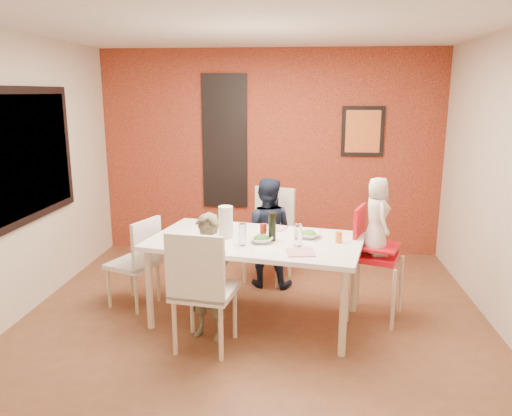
# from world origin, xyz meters

# --- Properties ---
(ground) EXTENTS (4.50, 4.50, 0.00)m
(ground) POSITION_xyz_m (0.00, 0.00, 0.00)
(ground) COLOR brown
(ground) RESTS_ON ground
(ceiling) EXTENTS (4.50, 4.50, 0.02)m
(ceiling) POSITION_xyz_m (0.00, 0.00, 2.70)
(ceiling) COLOR silver
(ceiling) RESTS_ON wall_back
(wall_back) EXTENTS (4.50, 0.02, 2.70)m
(wall_back) POSITION_xyz_m (0.00, 2.25, 1.35)
(wall_back) COLOR beige
(wall_back) RESTS_ON ground
(wall_front) EXTENTS (4.50, 0.02, 2.70)m
(wall_front) POSITION_xyz_m (0.00, -2.25, 1.35)
(wall_front) COLOR beige
(wall_front) RESTS_ON ground
(wall_left) EXTENTS (0.02, 4.50, 2.70)m
(wall_left) POSITION_xyz_m (-2.25, 0.00, 1.35)
(wall_left) COLOR beige
(wall_left) RESTS_ON ground
(brick_accent_wall) EXTENTS (4.50, 0.02, 2.70)m
(brick_accent_wall) POSITION_xyz_m (0.00, 2.23, 1.35)
(brick_accent_wall) COLOR maroon
(brick_accent_wall) RESTS_ON ground
(picture_window_frame) EXTENTS (0.05, 1.70, 1.30)m
(picture_window_frame) POSITION_xyz_m (-2.22, 0.20, 1.55)
(picture_window_frame) COLOR black
(picture_window_frame) RESTS_ON wall_left
(picture_window_pane) EXTENTS (0.02, 1.55, 1.15)m
(picture_window_pane) POSITION_xyz_m (-2.21, 0.20, 1.55)
(picture_window_pane) COLOR black
(picture_window_pane) RESTS_ON wall_left
(glassblock_strip) EXTENTS (0.55, 0.03, 1.70)m
(glassblock_strip) POSITION_xyz_m (-0.60, 2.21, 1.50)
(glassblock_strip) COLOR silver
(glassblock_strip) RESTS_ON wall_back
(glassblock_surround) EXTENTS (0.60, 0.03, 1.76)m
(glassblock_surround) POSITION_xyz_m (-0.60, 2.21, 1.50)
(glassblock_surround) COLOR black
(glassblock_surround) RESTS_ON wall_back
(art_print_frame) EXTENTS (0.54, 0.03, 0.64)m
(art_print_frame) POSITION_xyz_m (1.20, 2.21, 1.65)
(art_print_frame) COLOR black
(art_print_frame) RESTS_ON wall_back
(art_print_canvas) EXTENTS (0.44, 0.01, 0.54)m
(art_print_canvas) POSITION_xyz_m (1.20, 2.19, 1.65)
(art_print_canvas) COLOR orange
(art_print_canvas) RESTS_ON wall_back
(dining_table) EXTENTS (2.11, 1.43, 0.81)m
(dining_table) POSITION_xyz_m (0.02, 0.07, 0.74)
(dining_table) COLOR white
(dining_table) RESTS_ON ground
(chair_near) EXTENTS (0.56, 0.56, 1.06)m
(chair_near) POSITION_xyz_m (-0.37, -0.58, 0.59)
(chair_near) COLOR silver
(chair_near) RESTS_ON ground
(chair_far) EXTENTS (0.62, 0.62, 1.06)m
(chair_far) POSITION_xyz_m (0.08, 1.22, 0.59)
(chair_far) COLOR beige
(chair_far) RESTS_ON ground
(chair_left) EXTENTS (0.55, 0.55, 0.92)m
(chair_left) POSITION_xyz_m (-1.18, 0.27, 0.52)
(chair_left) COLOR silver
(chair_left) RESTS_ON ground
(high_chair) EXTENTS (0.57, 0.57, 1.09)m
(high_chair) POSITION_xyz_m (1.11, 0.25, 0.65)
(high_chair) COLOR red
(high_chair) RESTS_ON ground
(child_near) EXTENTS (0.48, 0.40, 1.14)m
(child_near) POSITION_xyz_m (-0.36, -0.33, 0.57)
(child_near) COLOR brown
(child_near) RESTS_ON ground
(child_far) EXTENTS (0.64, 0.53, 1.23)m
(child_far) POSITION_xyz_m (0.05, 0.97, 0.62)
(child_far) COLOR black
(child_far) RESTS_ON ground
(toddler) EXTENTS (0.31, 0.41, 0.74)m
(toddler) POSITION_xyz_m (1.14, 0.23, 1.01)
(toddler) COLOR silver
(toddler) RESTS_ON high_chair
(plate_near_left) EXTENTS (0.31, 0.31, 0.01)m
(plate_near_left) POSITION_xyz_m (-0.41, -0.22, 0.81)
(plate_near_left) COLOR white
(plate_near_left) RESTS_ON dining_table
(plate_far_mid) EXTENTS (0.28, 0.28, 0.01)m
(plate_far_mid) POSITION_xyz_m (0.17, 0.46, 0.81)
(plate_far_mid) COLOR white
(plate_far_mid) RESTS_ON dining_table
(plate_near_right) EXTENTS (0.26, 0.26, 0.01)m
(plate_near_right) POSITION_xyz_m (0.44, -0.31, 0.81)
(plate_near_right) COLOR silver
(plate_near_right) RESTS_ON dining_table
(plate_far_left) EXTENTS (0.28, 0.28, 0.01)m
(plate_far_left) POSITION_xyz_m (-0.50, 0.48, 0.81)
(plate_far_left) COLOR white
(plate_far_left) RESTS_ON dining_table
(salad_bowl_a) EXTENTS (0.25, 0.25, 0.05)m
(salad_bowl_a) POSITION_xyz_m (0.08, -0.03, 0.83)
(salad_bowl_a) COLOR silver
(salad_bowl_a) RESTS_ON dining_table
(salad_bowl_b) EXTENTS (0.27, 0.27, 0.05)m
(salad_bowl_b) POSITION_xyz_m (0.51, 0.16, 0.83)
(salad_bowl_b) COLOR silver
(salad_bowl_b) RESTS_ON dining_table
(wine_bottle) EXTENTS (0.07, 0.07, 0.26)m
(wine_bottle) POSITION_xyz_m (0.17, 0.03, 0.94)
(wine_bottle) COLOR black
(wine_bottle) RESTS_ON dining_table
(wine_glass_a) EXTENTS (0.07, 0.07, 0.20)m
(wine_glass_a) POSITION_xyz_m (-0.08, -0.13, 0.91)
(wine_glass_a) COLOR silver
(wine_glass_a) RESTS_ON dining_table
(wine_glass_b) EXTENTS (0.07, 0.07, 0.20)m
(wine_glass_b) POSITION_xyz_m (0.41, -0.11, 0.91)
(wine_glass_b) COLOR white
(wine_glass_b) RESTS_ON dining_table
(paper_towel_roll) EXTENTS (0.13, 0.13, 0.30)m
(paper_towel_roll) POSITION_xyz_m (-0.26, 0.08, 0.96)
(paper_towel_roll) COLOR silver
(paper_towel_roll) RESTS_ON dining_table
(condiment_red) EXTENTS (0.04, 0.04, 0.15)m
(condiment_red) POSITION_xyz_m (0.08, 0.06, 0.88)
(condiment_red) COLOR red
(condiment_red) RESTS_ON dining_table
(condiment_green) EXTENTS (0.03, 0.03, 0.13)m
(condiment_green) POSITION_xyz_m (0.19, 0.07, 0.87)
(condiment_green) COLOR #397125
(condiment_green) RESTS_ON dining_table
(condiment_brown) EXTENTS (0.04, 0.04, 0.14)m
(condiment_brown) POSITION_xyz_m (0.10, 0.10, 0.88)
(condiment_brown) COLOR brown
(condiment_brown) RESTS_ON dining_table
(sippy_cup) EXTENTS (0.06, 0.06, 0.10)m
(sippy_cup) POSITION_xyz_m (0.78, 0.02, 0.86)
(sippy_cup) COLOR orange
(sippy_cup) RESTS_ON dining_table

